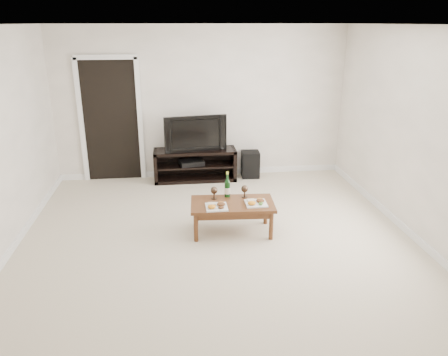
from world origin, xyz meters
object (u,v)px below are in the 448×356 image
television (194,132)px  coffee_table (232,217)px  media_console (195,165)px  subwoofer (250,164)px

television → coffee_table: 2.22m
media_console → coffee_table: size_ratio=1.32×
media_console → television: size_ratio=1.33×
media_console → coffee_table: media_console is taller
television → coffee_table: bearing=-88.3°
media_console → television: (0.00, 0.00, 0.58)m
media_console → coffee_table: (0.37, -2.09, -0.07)m
television → coffee_table: (0.37, -2.09, -0.65)m
media_console → television: 0.58m
subwoofer → coffee_table: bearing=-102.9°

